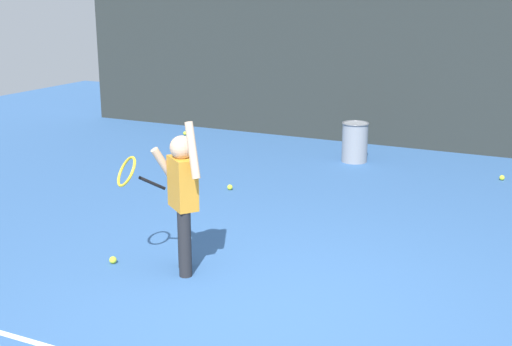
{
  "coord_description": "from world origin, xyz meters",
  "views": [
    {
      "loc": [
        1.92,
        -4.19,
        2.37
      ],
      "look_at": [
        -0.49,
        0.81,
        0.85
      ],
      "focal_mm": 47.29,
      "sensor_mm": 36.0,
      "label": 1
    }
  ],
  "objects_px": {
    "tennis_player": "(181,191)",
    "tennis_ball_4": "(230,187)",
    "ball_hopper": "(355,142)",
    "tennis_ball_6": "(502,178)",
    "tennis_ball_7": "(172,187)",
    "tennis_ball_0": "(190,194)",
    "tennis_ball_5": "(113,260)",
    "tennis_ball_3": "(185,133)"
  },
  "relations": [
    {
      "from": "tennis_ball_6",
      "to": "ball_hopper",
      "type": "bearing_deg",
      "value": 176.86
    },
    {
      "from": "ball_hopper",
      "to": "tennis_ball_6",
      "type": "bearing_deg",
      "value": -3.14
    },
    {
      "from": "ball_hopper",
      "to": "tennis_ball_7",
      "type": "bearing_deg",
      "value": -124.44
    },
    {
      "from": "tennis_ball_3",
      "to": "tennis_ball_5",
      "type": "xyz_separation_m",
      "value": [
        2.29,
        -4.95,
        0.0
      ]
    },
    {
      "from": "tennis_ball_0",
      "to": "tennis_ball_4",
      "type": "bearing_deg",
      "value": 55.59
    },
    {
      "from": "tennis_ball_3",
      "to": "tennis_ball_6",
      "type": "height_order",
      "value": "same"
    },
    {
      "from": "ball_hopper",
      "to": "tennis_ball_0",
      "type": "bearing_deg",
      "value": -116.85
    },
    {
      "from": "tennis_player",
      "to": "tennis_ball_0",
      "type": "relative_size",
      "value": 20.46
    },
    {
      "from": "tennis_ball_0",
      "to": "tennis_ball_5",
      "type": "height_order",
      "value": "same"
    },
    {
      "from": "tennis_player",
      "to": "ball_hopper",
      "type": "relative_size",
      "value": 2.4
    },
    {
      "from": "ball_hopper",
      "to": "tennis_ball_4",
      "type": "xyz_separation_m",
      "value": [
        -0.94,
        -2.0,
        -0.26
      ]
    },
    {
      "from": "tennis_player",
      "to": "tennis_ball_5",
      "type": "height_order",
      "value": "tennis_player"
    },
    {
      "from": "tennis_ball_4",
      "to": "tennis_player",
      "type": "bearing_deg",
      "value": -71.6
    },
    {
      "from": "tennis_ball_4",
      "to": "tennis_ball_5",
      "type": "xyz_separation_m",
      "value": [
        0.13,
        -2.47,
        0.0
      ]
    },
    {
      "from": "tennis_ball_0",
      "to": "tennis_ball_4",
      "type": "height_order",
      "value": "same"
    },
    {
      "from": "tennis_player",
      "to": "tennis_ball_5",
      "type": "xyz_separation_m",
      "value": [
        -0.65,
        -0.12,
        -0.69
      ]
    },
    {
      "from": "ball_hopper",
      "to": "tennis_ball_4",
      "type": "height_order",
      "value": "ball_hopper"
    },
    {
      "from": "tennis_ball_0",
      "to": "tennis_ball_6",
      "type": "height_order",
      "value": "same"
    },
    {
      "from": "tennis_ball_7",
      "to": "tennis_player",
      "type": "bearing_deg",
      "value": -55.22
    },
    {
      "from": "tennis_ball_4",
      "to": "tennis_ball_6",
      "type": "bearing_deg",
      "value": 32.77
    },
    {
      "from": "tennis_ball_3",
      "to": "tennis_ball_0",
      "type": "bearing_deg",
      "value": -57.55
    },
    {
      "from": "tennis_ball_3",
      "to": "tennis_ball_4",
      "type": "distance_m",
      "value": 3.29
    },
    {
      "from": "tennis_player",
      "to": "tennis_ball_4",
      "type": "height_order",
      "value": "tennis_player"
    },
    {
      "from": "tennis_ball_6",
      "to": "tennis_ball_0",
      "type": "bearing_deg",
      "value": -144.25
    },
    {
      "from": "tennis_ball_5",
      "to": "tennis_ball_0",
      "type": "bearing_deg",
      "value": 101.96
    },
    {
      "from": "tennis_player",
      "to": "ball_hopper",
      "type": "bearing_deg",
      "value": 125.46
    },
    {
      "from": "tennis_ball_6",
      "to": "tennis_ball_3",
      "type": "bearing_deg",
      "value": 173.46
    },
    {
      "from": "tennis_ball_5",
      "to": "tennis_ball_4",
      "type": "bearing_deg",
      "value": 92.93
    },
    {
      "from": "ball_hopper",
      "to": "tennis_ball_7",
      "type": "relative_size",
      "value": 8.52
    },
    {
      "from": "ball_hopper",
      "to": "tennis_ball_5",
      "type": "height_order",
      "value": "ball_hopper"
    },
    {
      "from": "tennis_ball_4",
      "to": "tennis_ball_7",
      "type": "distance_m",
      "value": 0.71
    },
    {
      "from": "tennis_player",
      "to": "tennis_ball_4",
      "type": "distance_m",
      "value": 2.57
    },
    {
      "from": "ball_hopper",
      "to": "tennis_ball_3",
      "type": "xyz_separation_m",
      "value": [
        -3.1,
        0.48,
        -0.26
      ]
    },
    {
      "from": "tennis_ball_5",
      "to": "tennis_ball_6",
      "type": "height_order",
      "value": "same"
    },
    {
      "from": "tennis_ball_0",
      "to": "tennis_ball_7",
      "type": "xyz_separation_m",
      "value": [
        -0.34,
        0.15,
        0.0
      ]
    },
    {
      "from": "tennis_player",
      "to": "tennis_ball_5",
      "type": "bearing_deg",
      "value": -131.76
    },
    {
      "from": "tennis_ball_5",
      "to": "tennis_ball_6",
      "type": "bearing_deg",
      "value": 57.18
    },
    {
      "from": "tennis_ball_5",
      "to": "tennis_ball_7",
      "type": "distance_m",
      "value": 2.31
    },
    {
      "from": "tennis_ball_5",
      "to": "tennis_ball_7",
      "type": "xyz_separation_m",
      "value": [
        -0.77,
        2.17,
        0.0
      ]
    },
    {
      "from": "tennis_ball_0",
      "to": "tennis_ball_4",
      "type": "xyz_separation_m",
      "value": [
        0.3,
        0.44,
        0.0
      ]
    },
    {
      "from": "tennis_ball_0",
      "to": "tennis_ball_4",
      "type": "distance_m",
      "value": 0.54
    },
    {
      "from": "tennis_player",
      "to": "tennis_ball_5",
      "type": "relative_size",
      "value": 20.46
    }
  ]
}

